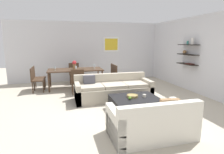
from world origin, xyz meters
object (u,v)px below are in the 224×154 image
dining_chair_foot (77,80)px  dining_chair_left_near (35,78)px  loveseat_white (152,122)px  wine_glass_foot (76,67)px  wine_glass_head (75,65)px  coffee_table (135,104)px  wine_glass_right_near (95,66)px  sofa_beige (113,90)px  candle_jar (144,96)px  dining_chair_left_far (37,76)px  centerpiece_vase (74,65)px  apple_on_coffee_table (130,98)px  dining_chair_right_far (110,73)px  wine_glass_left_near (55,67)px  dining_chair_head (74,72)px  wine_glass_right_far (94,65)px  decorative_bowl (132,96)px  dining_chair_right_near (113,75)px

dining_chair_foot → dining_chair_left_near: size_ratio=1.00×
loveseat_white → wine_glass_foot: bearing=106.5°
wine_glass_head → wine_glass_foot: 0.86m
coffee_table → wine_glass_right_near: 2.96m
sofa_beige → candle_jar: (0.53, -1.20, 0.13)m
dining_chair_left_far → centerpiece_vase: (1.42, -0.23, 0.43)m
dining_chair_left_near → apple_on_coffee_table: bearing=-48.2°
dining_chair_right_far → wine_glass_left_near: (-2.20, -0.34, 0.36)m
loveseat_white → dining_chair_left_far: (-2.58, 4.48, 0.21)m
dining_chair_head → dining_chair_left_near: bearing=-142.5°
loveseat_white → dining_chair_right_far: dining_chair_right_far is taller
sofa_beige → wine_glass_right_near: size_ratio=13.16×
apple_on_coffee_table → dining_chair_foot: (-1.12, 2.19, 0.08)m
candle_jar → dining_chair_foot: size_ratio=0.10×
dining_chair_foot → apple_on_coffee_table: bearing=-63.0°
dining_chair_head → wine_glass_right_far: (0.75, -0.77, 0.36)m
apple_on_coffee_table → wine_glass_right_far: (-0.37, 3.21, 0.44)m
dining_chair_foot → dining_chair_left_near: same height
decorative_bowl → dining_chair_foot: dining_chair_foot is taller
dining_chair_right_far → wine_glass_foot: bearing=-155.9°
decorative_bowl → dining_chair_head: bearing=108.4°
sofa_beige → wine_glass_foot: 1.81m
loveseat_white → apple_on_coffee_table: 1.17m
sofa_beige → coffee_table: (0.28, -1.16, -0.10)m
wine_glass_left_near → wine_glass_foot: size_ratio=0.94×
sofa_beige → wine_glass_foot: wine_glass_foot is taller
dining_chair_foot → dining_chair_left_near: 1.60m
sofa_beige → coffee_table: sofa_beige is taller
loveseat_white → wine_glass_head: (-1.13, 4.69, 0.57)m
dining_chair_left_near → dining_chair_right_far: 2.94m
wine_glass_head → wine_glass_foot: size_ratio=0.87×
coffee_table → centerpiece_vase: centerpiece_vase is taller
coffee_table → centerpiece_vase: bearing=114.7°
wine_glass_right_near → decorative_bowl: bearing=-79.6°
wine_glass_head → centerpiece_vase: (-0.03, -0.44, 0.08)m
loveseat_white → decorative_bowl: bearing=84.6°
candle_jar → dining_chair_left_far: (-3.02, 3.20, 0.09)m
coffee_table → dining_chair_right_far: 3.19m
candle_jar → apple_on_coffee_table: apple_on_coffee_table is taller
wine_glass_foot → wine_glass_right_near: bearing=22.3°
dining_chair_left_near → wine_glass_right_far: bearing=8.8°
loveseat_white → wine_glass_foot: size_ratio=8.76×
centerpiece_vase → dining_chair_right_far: bearing=8.8°
wine_glass_right_near → dining_chair_head: bearing=126.5°
dining_chair_left_near → wine_glass_right_far: wine_glass_right_far is taller
wine_glass_foot → centerpiece_vase: size_ratio=0.54×
dining_chair_left_far → wine_glass_right_near: (2.20, -0.34, 0.37)m
dining_chair_right_near → wine_glass_foot: 1.51m
sofa_beige → dining_chair_foot: (-1.04, 0.89, 0.21)m
dining_chair_head → wine_glass_left_near: 1.31m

